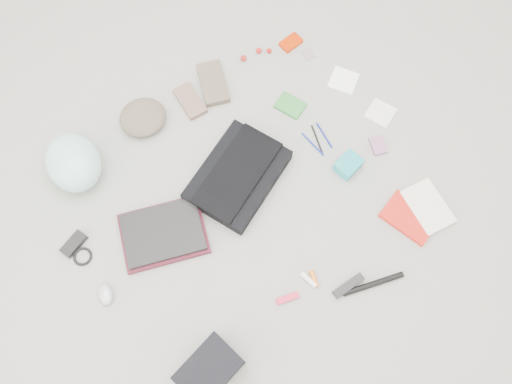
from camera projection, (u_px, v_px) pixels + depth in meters
ground_plane at (256, 196)px, 2.15m from camera, size 4.00×4.00×0.00m
messenger_bag at (238, 176)px, 2.14m from camera, size 0.50×0.42×0.07m
bag_flap at (238, 172)px, 2.10m from camera, size 0.47×0.33×0.01m
laptop_sleeve at (164, 234)px, 2.07m from camera, size 0.42×0.37×0.02m
laptop at (163, 232)px, 2.05m from camera, size 0.39×0.34×0.02m
bike_helmet at (73, 162)px, 2.11m from camera, size 0.27×0.32×0.17m
beanie at (143, 117)px, 2.24m from camera, size 0.25×0.25×0.07m
mitten_left at (190, 101)px, 2.30m from camera, size 0.11×0.19×0.03m
mitten_right at (213, 83)px, 2.33m from camera, size 0.19×0.25×0.03m
power_brick at (74, 244)px, 2.05m from camera, size 0.12×0.08×0.03m
cable_coil at (83, 257)px, 2.05m from camera, size 0.10×0.10×0.01m
mouse at (105, 294)px, 1.98m from camera, size 0.08×0.11×0.04m
camera_bag at (209, 370)px, 1.83m from camera, size 0.24×0.19×0.14m
multitool at (288, 298)px, 1.98m from camera, size 0.10×0.06×0.01m
toiletry_tube_white at (309, 280)px, 2.01m from camera, size 0.03×0.08×0.02m
toiletry_tube_orange at (314, 279)px, 2.01m from camera, size 0.04×0.07×0.02m
u_lock at (348, 286)px, 2.00m from camera, size 0.14×0.05×0.03m
bike_pump at (373, 284)px, 2.00m from camera, size 0.25×0.11×0.02m
book_red at (409, 218)px, 2.10m from camera, size 0.19×0.24×0.02m
book_white at (427, 207)px, 2.12m from camera, size 0.19×0.24×0.02m
notepad at (290, 105)px, 2.29m from camera, size 0.13×0.15×0.01m
pen_blue at (313, 144)px, 2.23m from camera, size 0.01×0.14×0.01m
pen_black at (317, 139)px, 2.24m from camera, size 0.06×0.14×0.01m
pen_navy at (324, 135)px, 2.24m from camera, size 0.04×0.14×0.01m
accordion_wallet at (348, 165)px, 2.17m from camera, size 0.12×0.10×0.05m
card_deck at (378, 145)px, 2.22m from camera, size 0.09×0.10×0.02m
napkin_top at (344, 80)px, 2.35m from camera, size 0.17×0.17×0.01m
napkin_bottom at (381, 113)px, 2.29m from camera, size 0.15×0.15×0.01m
lollipop_a at (243, 58)px, 2.38m from camera, size 0.04×0.04×0.03m
lollipop_b at (259, 51)px, 2.39m from camera, size 0.03×0.03×0.03m
lollipop_c at (269, 51)px, 2.40m from camera, size 0.03×0.03×0.02m
altoids_tin at (291, 43)px, 2.41m from camera, size 0.11×0.07×0.02m
stamp_sheet at (308, 54)px, 2.40m from camera, size 0.06×0.07×0.00m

